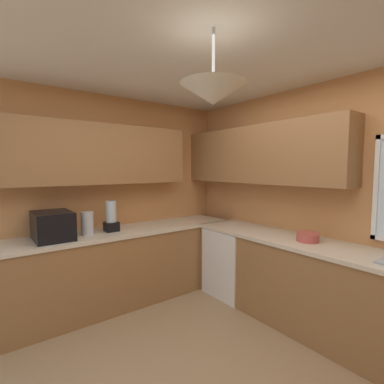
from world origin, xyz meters
The scene contains 8 objects.
room_shell centered at (-0.39, 0.50, 1.74)m, with size 4.24×3.48×2.60m.
counter_run_left centered at (-1.75, 0.00, 0.45)m, with size 0.65×3.09×0.90m.
counter_run_back centered at (0.21, 1.37, 0.45)m, with size 3.33×0.65×0.90m.
dishwasher centered at (-1.09, 1.34, 0.43)m, with size 0.60×0.60×0.85m, color white.
microwave centered at (-1.75, -0.67, 1.04)m, with size 0.48×0.36×0.29m, color black.
kettle centered at (-1.73, -0.33, 1.02)m, with size 0.14×0.14×0.26m, color #B7B7BC.
bowl centered at (-0.10, 1.37, 0.94)m, with size 0.22×0.22×0.09m, color #B74C42.
blender_appliance centered at (-1.75, -0.04, 1.06)m, with size 0.15×0.15×0.36m.
Camera 1 is at (1.44, -1.26, 1.64)m, focal length 26.38 mm.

